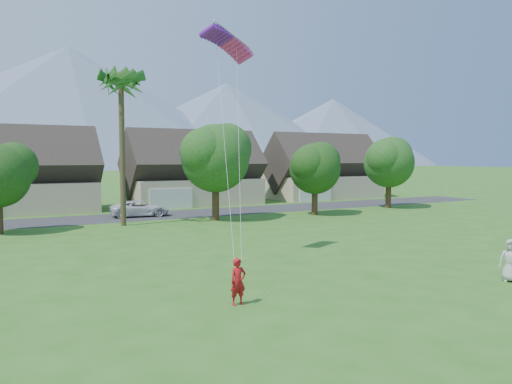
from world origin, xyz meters
TOP-DOWN VIEW (x-y plane):
  - ground at (0.00, 0.00)m, footprint 500.00×500.00m
  - street at (0.00, 34.00)m, footprint 90.00×7.00m
  - kite_flyer at (-3.84, 4.52)m, footprint 0.66×0.44m
  - watcher at (8.38, 1.70)m, footprint 1.04×1.12m
  - parked_car at (0.96, 34.00)m, footprint 5.65×3.11m
  - mountain_ridge at (10.40, 260.00)m, footprint 540.00×240.00m
  - houses_row at (0.49, 42.99)m, footprint 72.75×8.19m
  - tree_row at (-1.14, 27.92)m, footprint 62.27×6.67m
  - fan_palm at (-2.00, 28.50)m, footprint 3.00×3.00m
  - parafoil_kite at (-0.30, 12.71)m, footprint 3.56×1.54m

SIDE VIEW (x-z plane):
  - ground at x=0.00m, z-range 0.00..0.00m
  - street at x=0.00m, z-range 0.00..0.01m
  - parked_car at x=0.96m, z-range 0.00..1.50m
  - kite_flyer at x=-3.84m, z-range 0.00..1.77m
  - watcher at x=8.38m, z-range 0.00..1.92m
  - houses_row at x=0.49m, z-range -0.99..7.87m
  - tree_row at x=-1.14m, z-range 0.66..9.11m
  - fan_palm at x=-2.00m, z-range 4.90..18.70m
  - parafoil_kite at x=-0.30m, z-range 11.56..12.06m
  - mountain_ridge at x=10.40m, z-range -5.93..64.07m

